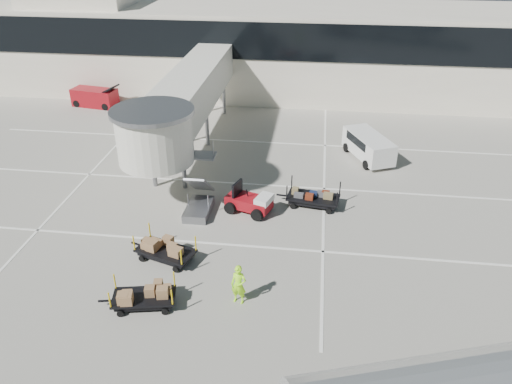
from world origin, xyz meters
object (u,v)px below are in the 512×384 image
box_cart_near (145,297)px  belt_loader (95,98)px  baggage_tug (250,202)px  box_cart_far (165,250)px  minivan (368,144)px  ground_worker (239,285)px  suitcase_cart (311,198)px

box_cart_near → belt_loader: 28.93m
belt_loader → baggage_tug: bearing=-35.4°
box_cart_far → minivan: (11.06, 13.85, 0.50)m
baggage_tug → ground_worker: 8.02m
box_cart_far → belt_loader: size_ratio=0.81×
belt_loader → ground_worker: bearing=-45.3°
suitcase_cart → belt_loader: bearing=151.0°
box_cart_near → baggage_tug: bearing=56.9°
baggage_tug → belt_loader: 23.84m
minivan → belt_loader: size_ratio=1.10×
box_cart_near → minivan: minivan is taller
suitcase_cart → box_cart_far: bearing=-129.8°
box_cart_near → ground_worker: bearing=0.3°
baggage_tug → box_cart_far: baggage_tug is taller
minivan → belt_loader: 25.61m
minivan → suitcase_cart: bearing=-141.5°
minivan → belt_loader: (-24.22, 8.32, -0.26)m
belt_loader → minivan: bearing=-9.3°
suitcase_cart → belt_loader: size_ratio=0.86×
box_cart_near → box_cart_far: size_ratio=0.95×
belt_loader → box_cart_far: bearing=-49.6°
minivan → ground_worker: bearing=-136.6°
baggage_tug → suitcase_cart: size_ratio=0.76×
box_cart_far → ground_worker: ground_worker is taller
baggage_tug → ground_worker: ground_worker is taller
box_cart_far → minivan: bearing=69.7°
box_cart_far → belt_loader: bearing=139.0°
suitcase_cart → box_cart_near: size_ratio=1.11×
ground_worker → minivan: (6.80, 16.56, 0.08)m
box_cart_far → box_cart_near: bearing=-70.2°
box_cart_near → box_cart_far: bearing=80.5°
box_cart_near → ground_worker: ground_worker is taller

